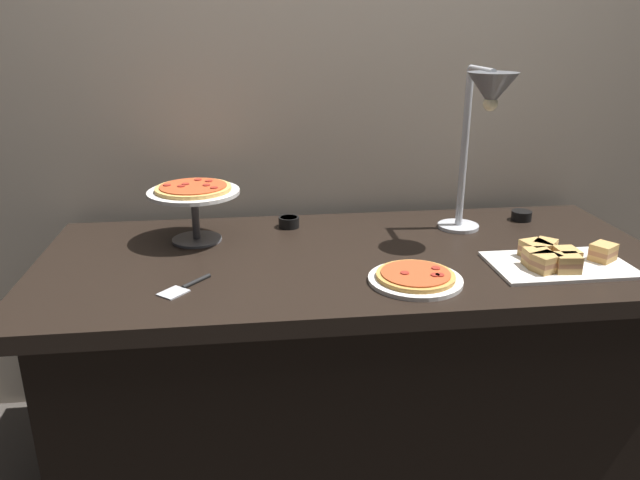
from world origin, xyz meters
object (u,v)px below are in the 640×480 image
(sauce_cup_near, at_px, (521,215))
(serving_spatula, at_px, (185,287))
(sauce_cup_far, at_px, (289,222))
(pizza_plate_center, at_px, (194,196))
(heat_lamp, at_px, (485,109))
(pizza_plate_front, at_px, (415,278))
(sandwich_platter, at_px, (557,259))

(sauce_cup_near, height_order, serving_spatula, sauce_cup_near)
(sauce_cup_near, relative_size, sauce_cup_far, 0.99)
(pizza_plate_center, bearing_deg, sauce_cup_far, 18.18)
(pizza_plate_center, xyz_separation_m, sauce_cup_far, (0.31, 0.10, -0.13))
(heat_lamp, distance_m, serving_spatula, 1.02)
(pizza_plate_front, relative_size, serving_spatula, 1.72)
(heat_lamp, bearing_deg, serving_spatula, -164.12)
(sauce_cup_near, bearing_deg, serving_spatula, -158.29)
(pizza_plate_front, xyz_separation_m, serving_spatula, (-0.62, 0.04, -0.01))
(sauce_cup_far, bearing_deg, heat_lamp, -21.26)
(heat_lamp, bearing_deg, pizza_plate_center, 171.99)
(sandwich_platter, relative_size, sauce_cup_far, 5.55)
(sauce_cup_near, xyz_separation_m, serving_spatula, (-1.15, -0.46, -0.02))
(pizza_plate_front, xyz_separation_m, sauce_cup_near, (0.53, 0.49, 0.01))
(heat_lamp, distance_m, sauce_cup_far, 0.74)
(sandwich_platter, distance_m, sauce_cup_near, 0.45)
(heat_lamp, xyz_separation_m, sauce_cup_near, (0.25, 0.20, -0.41))
(pizza_plate_center, bearing_deg, pizza_plate_front, -33.99)
(pizza_plate_center, bearing_deg, heat_lamp, -8.01)
(sauce_cup_near, relative_size, serving_spatula, 0.47)
(heat_lamp, xyz_separation_m, sandwich_platter, (0.16, -0.23, -0.40))
(pizza_plate_front, bearing_deg, serving_spatula, 176.77)
(pizza_plate_center, height_order, serving_spatula, pizza_plate_center)
(pizza_plate_front, distance_m, sandwich_platter, 0.44)
(pizza_plate_front, height_order, pizza_plate_center, pizza_plate_center)
(sandwich_platter, height_order, sauce_cup_far, sandwich_platter)
(pizza_plate_center, relative_size, sauce_cup_near, 4.09)
(heat_lamp, relative_size, sandwich_platter, 1.37)
(pizza_plate_center, height_order, sauce_cup_far, pizza_plate_center)
(heat_lamp, height_order, pizza_plate_center, heat_lamp)
(pizza_plate_center, distance_m, sandwich_platter, 1.12)
(pizza_plate_front, bearing_deg, sauce_cup_far, 120.82)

